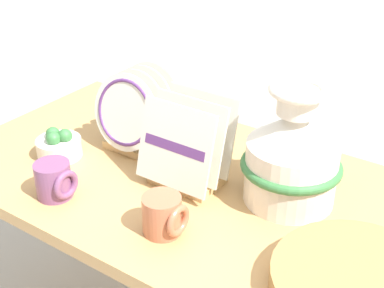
{
  "coord_description": "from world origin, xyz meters",
  "views": [
    {
      "loc": [
        0.66,
        -0.96,
        1.5
      ],
      "look_at": [
        0.0,
        0.0,
        0.85
      ],
      "focal_mm": 50.0,
      "sensor_mm": 36.0,
      "label": 1
    }
  ],
  "objects_px": {
    "mug_plum_glaze": "(55,180)",
    "fruit_bowl": "(59,146)",
    "ceramic_vase": "(292,155)",
    "dish_rack_square_plates": "(187,152)",
    "wicker_charger_stack": "(359,285)",
    "dish_rack_round_plates": "(136,116)",
    "mug_terracotta_glaze": "(164,215)"
  },
  "relations": [
    {
      "from": "mug_plum_glaze",
      "to": "fruit_bowl",
      "type": "distance_m",
      "value": 0.2
    },
    {
      "from": "ceramic_vase",
      "to": "dish_rack_square_plates",
      "type": "xyz_separation_m",
      "value": [
        -0.25,
        -0.08,
        -0.04
      ]
    },
    {
      "from": "fruit_bowl",
      "to": "mug_plum_glaze",
      "type": "bearing_deg",
      "value": -45.52
    },
    {
      "from": "dish_rack_square_plates",
      "to": "wicker_charger_stack",
      "type": "distance_m",
      "value": 0.53
    },
    {
      "from": "mug_plum_glaze",
      "to": "fruit_bowl",
      "type": "xyz_separation_m",
      "value": [
        -0.14,
        0.14,
        -0.01
      ]
    },
    {
      "from": "mug_plum_glaze",
      "to": "wicker_charger_stack",
      "type": "bearing_deg",
      "value": 7.16
    },
    {
      "from": "ceramic_vase",
      "to": "dish_rack_round_plates",
      "type": "relative_size",
      "value": 1.28
    },
    {
      "from": "dish_rack_square_plates",
      "to": "wicker_charger_stack",
      "type": "xyz_separation_m",
      "value": [
        0.5,
        -0.15,
        -0.06
      ]
    },
    {
      "from": "wicker_charger_stack",
      "to": "dish_rack_round_plates",
      "type": "bearing_deg",
      "value": 163.9
    },
    {
      "from": "dish_rack_round_plates",
      "to": "mug_plum_glaze",
      "type": "distance_m",
      "value": 0.31
    },
    {
      "from": "fruit_bowl",
      "to": "dish_rack_square_plates",
      "type": "bearing_deg",
      "value": 14.47
    },
    {
      "from": "wicker_charger_stack",
      "to": "mug_terracotta_glaze",
      "type": "xyz_separation_m",
      "value": [
        -0.43,
        -0.05,
        0.02
      ]
    },
    {
      "from": "ceramic_vase",
      "to": "dish_rack_round_plates",
      "type": "xyz_separation_m",
      "value": [
        -0.47,
        -0.01,
        -0.02
      ]
    },
    {
      "from": "wicker_charger_stack",
      "to": "fruit_bowl",
      "type": "relative_size",
      "value": 2.74
    },
    {
      "from": "wicker_charger_stack",
      "to": "mug_plum_glaze",
      "type": "height_order",
      "value": "mug_plum_glaze"
    },
    {
      "from": "ceramic_vase",
      "to": "dish_rack_round_plates",
      "type": "bearing_deg",
      "value": -178.24
    },
    {
      "from": "dish_rack_round_plates",
      "to": "wicker_charger_stack",
      "type": "xyz_separation_m",
      "value": [
        0.72,
        -0.21,
        -0.08
      ]
    },
    {
      "from": "wicker_charger_stack",
      "to": "mug_plum_glaze",
      "type": "xyz_separation_m",
      "value": [
        -0.73,
        -0.09,
        0.02
      ]
    },
    {
      "from": "mug_plum_glaze",
      "to": "fruit_bowl",
      "type": "height_order",
      "value": "mug_plum_glaze"
    },
    {
      "from": "wicker_charger_stack",
      "to": "mug_plum_glaze",
      "type": "distance_m",
      "value": 0.74
    },
    {
      "from": "dish_rack_square_plates",
      "to": "wicker_charger_stack",
      "type": "relative_size",
      "value": 0.66
    },
    {
      "from": "dish_rack_square_plates",
      "to": "mug_terracotta_glaze",
      "type": "relative_size",
      "value": 2.35
    },
    {
      "from": "ceramic_vase",
      "to": "dish_rack_round_plates",
      "type": "distance_m",
      "value": 0.47
    },
    {
      "from": "dish_rack_round_plates",
      "to": "mug_terracotta_glaze",
      "type": "relative_size",
      "value": 2.43
    },
    {
      "from": "dish_rack_square_plates",
      "to": "mug_plum_glaze",
      "type": "height_order",
      "value": "dish_rack_square_plates"
    },
    {
      "from": "wicker_charger_stack",
      "to": "ceramic_vase",
      "type": "bearing_deg",
      "value": 138.75
    },
    {
      "from": "dish_rack_round_plates",
      "to": "mug_terracotta_glaze",
      "type": "xyz_separation_m",
      "value": [
        0.29,
        -0.26,
        -0.06
      ]
    },
    {
      "from": "dish_rack_square_plates",
      "to": "fruit_bowl",
      "type": "bearing_deg",
      "value": -165.53
    },
    {
      "from": "dish_rack_square_plates",
      "to": "mug_plum_glaze",
      "type": "bearing_deg",
      "value": -133.95
    },
    {
      "from": "wicker_charger_stack",
      "to": "fruit_bowl",
      "type": "distance_m",
      "value": 0.87
    },
    {
      "from": "ceramic_vase",
      "to": "mug_terracotta_glaze",
      "type": "xyz_separation_m",
      "value": [
        -0.17,
        -0.28,
        -0.08
      ]
    },
    {
      "from": "mug_terracotta_glaze",
      "to": "fruit_bowl",
      "type": "height_order",
      "value": "mug_terracotta_glaze"
    }
  ]
}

